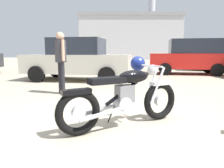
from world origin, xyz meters
The scene contains 7 objects.
ground_plane centered at (0.00, 0.00, 0.00)m, with size 80.00×80.00×0.00m, color tan.
vintage_motorcycle centered at (0.16, -0.26, 0.49)m, with size 1.83×1.21×1.07m.
bystander centered at (-1.53, 2.19, 1.02)m, with size 0.30×0.39×1.66m.
pale_sedan_back centered at (3.65, 7.58, 0.92)m, with size 4.08×2.20×1.78m.
white_estate_far centered at (6.18, 10.20, 0.92)m, with size 4.00×2.02×1.78m.
blue_hatchback_right centered at (-1.64, 4.96, 0.84)m, with size 4.39×2.34×1.67m.
industrial_building centered at (1.37, 32.44, 3.51)m, with size 15.99×11.12×15.64m.
Camera 1 is at (0.08, -3.38, 1.13)m, focal length 33.36 mm.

